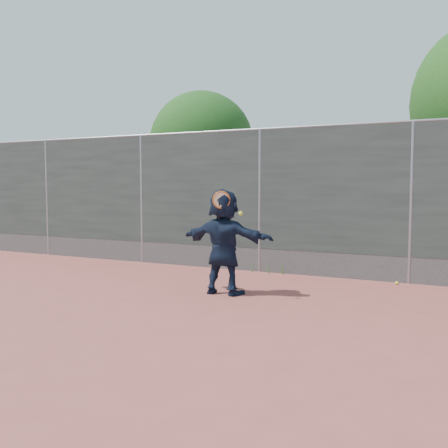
% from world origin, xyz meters
% --- Properties ---
extents(ground, '(80.00, 80.00, 0.00)m').
position_xyz_m(ground, '(0.00, 0.00, 0.00)').
color(ground, '#9E4C42').
rests_on(ground, ground).
extents(player, '(1.66, 0.56, 1.78)m').
position_xyz_m(player, '(0.27, 1.20, 0.89)').
color(player, '#121E33').
rests_on(player, ground).
extents(ball_ground, '(0.07, 0.07, 0.07)m').
position_xyz_m(ball_ground, '(2.82, 3.27, 0.03)').
color(ball_ground, '#C1E232').
rests_on(ball_ground, ground).
extents(fence, '(20.00, 0.06, 3.03)m').
position_xyz_m(fence, '(-0.00, 3.50, 1.58)').
color(fence, '#38423D').
rests_on(fence, ground).
extents(swing_action, '(0.55, 0.20, 0.51)m').
position_xyz_m(swing_action, '(0.36, 1.00, 1.55)').
color(swing_action, '#BE5411').
rests_on(swing_action, ground).
extents(tree_left, '(3.15, 3.00, 4.53)m').
position_xyz_m(tree_left, '(-2.85, 6.55, 2.94)').
color(tree_left, '#382314').
rests_on(tree_left, ground).
extents(weed_clump, '(0.68, 0.07, 0.30)m').
position_xyz_m(weed_clump, '(0.29, 3.38, 0.13)').
color(weed_clump, '#387226').
rests_on(weed_clump, ground).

